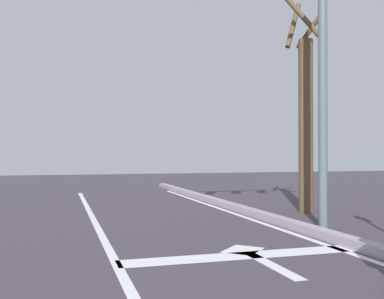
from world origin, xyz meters
The scene contains 7 objects.
lane_line_center centered at (0.22, 6.00, 0.00)m, with size 0.12×20.00×0.01m, color white.
lane_line_curbside centered at (3.29, 6.00, 0.00)m, with size 0.12×20.00×0.01m, color white.
stop_bar centered at (1.83, 5.79, 0.00)m, with size 3.22×0.40×0.01m, color white.
lane_arrow_stem centered at (1.99, 5.25, 0.00)m, with size 0.16×1.40×0.01m, color white.
lane_arrow_head centered at (1.99, 6.10, 0.00)m, with size 0.56×0.44×0.01m, color white.
curb_strip centered at (3.54, 6.00, 0.07)m, with size 0.24×24.00×0.14m, color #9F919C.
roadside_tree centered at (4.95, 9.41, 2.21)m, with size 1.08×1.07×4.93m.
Camera 1 is at (-0.43, 0.41, 1.33)m, focal length 41.64 mm.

